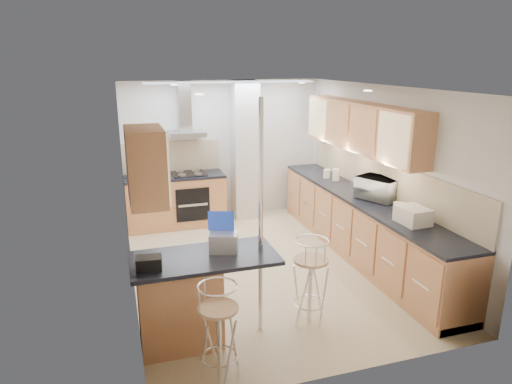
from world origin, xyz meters
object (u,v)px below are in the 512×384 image
object	(u,v)px
microwave	(378,189)
bar_stool_near	(219,332)
bar_stool_end	(310,281)
bread_bin	(413,215)
laptop	(224,242)

from	to	relation	value
microwave	bar_stool_near	bearing A→B (deg)	99.68
bar_stool_near	bar_stool_end	world-z (taller)	bar_stool_end
bar_stool_end	bread_bin	bearing A→B (deg)	-71.73
laptop	bread_bin	bearing A→B (deg)	21.98
microwave	laptop	size ratio (longest dim) A/B	2.01
microwave	bread_bin	distance (m)	1.02
microwave	bar_stool_end	distance (m)	2.11
microwave	bar_stool_near	distance (m)	3.40
laptop	bar_stool_end	world-z (taller)	laptop
microwave	bread_bin	size ratio (longest dim) A/B	1.49
microwave	bar_stool_end	world-z (taller)	microwave
microwave	bread_bin	xyz separation A→B (m)	(-0.14, -1.00, -0.06)
laptop	bread_bin	xyz separation A→B (m)	(2.40, 0.17, -0.02)
microwave	laptop	bearing A→B (deg)	90.24
bar_stool_near	bar_stool_end	size ratio (longest dim) A/B	0.96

